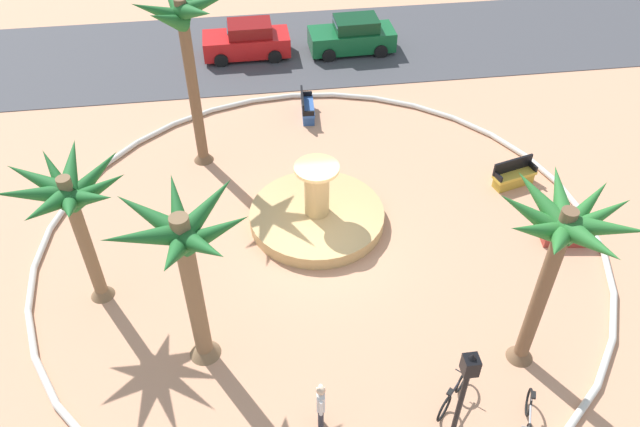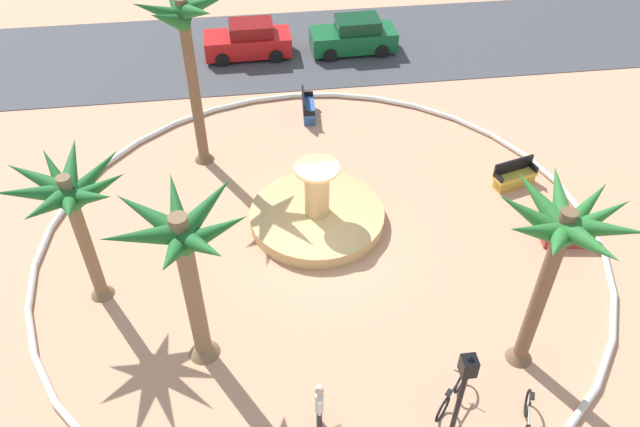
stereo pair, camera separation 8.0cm
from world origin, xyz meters
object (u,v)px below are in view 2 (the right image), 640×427
Objects in this scene: palm_tree_mid_plaza at (186,37)px; palm_tree_far_side at (185,251)px; lamppost at (459,402)px; fountain at (317,214)px; bench_east at (514,177)px; bicycle_by_lamppost at (452,394)px; person_cyclist_helmet at (319,405)px; bench_north at (567,235)px; palm_tree_by_curb at (70,198)px; bicycle_red_frame at (527,420)px; bench_west at (308,109)px; palm_tree_near_fountain at (560,238)px; parked_car_second at (354,36)px; parked_car_leftmost at (249,41)px.

palm_tree_mid_plaza is 8.96m from palm_tree_far_side.
palm_tree_far_side is at bearing 146.20° from lamppost.
fountain is at bearing 102.65° from lamppost.
bench_east reaches higher than bicycle_by_lamppost.
bicycle_by_lamppost is (-4.74, -8.28, 0.04)m from bench_east.
bench_north is at bearing 31.51° from person_cyclist_helmet.
palm_tree_by_curb is 2.96× the size of bicycle_red_frame.
bicycle_red_frame is at bearing -28.30° from palm_tree_by_curb.
fountain is 6.48m from bench_west.
fountain is at bearing 127.82° from palm_tree_near_fountain.
bench_north is at bearing -49.21° from bench_west.
lamppost reaches higher than bench_west.
palm_tree_by_curb is 2.83× the size of bench_east.
parked_car_second reaches higher than person_cyclist_helmet.
parked_car_leftmost is (-9.52, 14.08, 0.43)m from bench_north.
bench_west reaches higher than bicycle_by_lamppost.
palm_tree_mid_plaza is at bearing -132.20° from parked_car_second.
person_cyclist_helmet is (-5.67, -1.31, -3.56)m from palm_tree_near_fountain.
bench_east is 9.54m from bicycle_by_lamppost.
bicycle_red_frame is (2.17, 0.47, -2.02)m from lamppost.
bench_west is 0.40× the size of lamppost.
parked_car_second is at bearing 47.80° from palm_tree_mid_plaza.
fountain is 0.95× the size of palm_tree_by_curb.
palm_tree_near_fountain is at bearing -109.10° from bench_east.
lamppost is (1.95, -8.67, 2.08)m from fountain.
palm_tree_by_curb reaches higher than parked_car_leftmost.
parked_car_leftmost is at bearing 70.44° from palm_tree_by_curb.
palm_tree_near_fountain is at bearing -70.42° from parked_car_leftmost.
palm_tree_far_side is at bearing -39.78° from palm_tree_by_curb.
bicycle_red_frame is (-0.65, -2.06, -4.11)m from palm_tree_near_fountain.
palm_tree_near_fountain is 6.56m from bench_north.
parked_car_leftmost is 4.97m from parked_car_second.
bench_west is 13.88m from bicycle_by_lamppost.
palm_tree_mid_plaza is at bearing 119.03° from bicycle_by_lamppost.
parked_car_second is (7.01, 16.67, -3.18)m from palm_tree_far_side.
lamppost reaches higher than bench_east.
palm_tree_by_curb is 2.86× the size of bench_north.
bench_west is (4.19, 11.33, -3.62)m from palm_tree_far_side.
parked_car_second is (7.05, 7.77, -4.19)m from palm_tree_mid_plaza.
palm_tree_mid_plaza reaches higher than bicycle_red_frame.
palm_tree_by_curb is 3.68× the size of bicycle_by_lamppost.
palm_tree_far_side is 1.31× the size of parked_car_second.
bench_north is at bearing -14.95° from fountain.
palm_tree_by_curb is 1.18× the size of parked_car_leftmost.
palm_tree_by_curb is 8.29m from person_cyclist_helmet.
parked_car_leftmost is (2.05, 16.86, -3.18)m from palm_tree_far_side.
lamppost is (-5.29, -9.68, 2.06)m from bench_east.
bicycle_red_frame is at bearing -108.72° from bench_east.
bench_north is 0.40× the size of lamppost.
lamppost is (-2.82, -2.53, -2.08)m from palm_tree_near_fountain.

